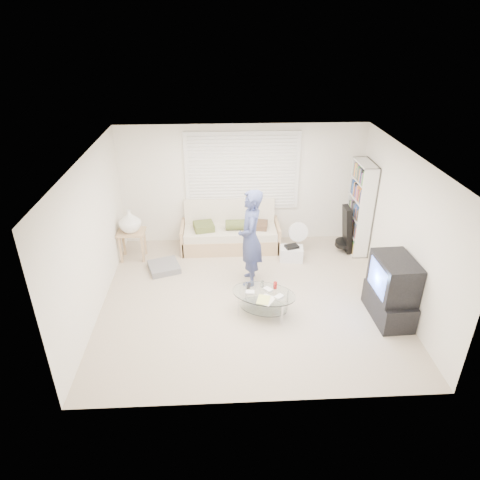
{
  "coord_description": "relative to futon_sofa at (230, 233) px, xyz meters",
  "views": [
    {
      "loc": [
        -0.48,
        -6.08,
        4.34
      ],
      "look_at": [
        -0.15,
        0.3,
        0.99
      ],
      "focal_mm": 32.0,
      "sensor_mm": 36.0,
      "label": 1
    }
  ],
  "objects": [
    {
      "name": "standing_person",
      "position": [
        0.32,
        -1.35,
        0.57
      ],
      "size": [
        0.47,
        0.68,
        1.79
      ],
      "primitive_type": "imported",
      "rotation": [
        0.0,
        0.0,
        -1.64
      ],
      "color": "navy",
      "rests_on": "ground"
    },
    {
      "name": "ground",
      "position": [
        0.27,
        -1.87,
        -0.32
      ],
      "size": [
        5.0,
        5.0,
        0.0
      ],
      "primitive_type": "plane",
      "color": "tan",
      "rests_on": "ground"
    },
    {
      "name": "futon_sofa",
      "position": [
        0.0,
        0.0,
        0.0
      ],
      "size": [
        2.02,
        0.81,
        0.99
      ],
      "color": "tan",
      "rests_on": "ground"
    },
    {
      "name": "guitar_case",
      "position": [
        2.36,
        -0.31,
        0.11
      ],
      "size": [
        0.35,
        0.36,
        0.98
      ],
      "color": "black",
      "rests_on": "ground"
    },
    {
      "name": "storage_bin",
      "position": [
        1.2,
        -0.59,
        -0.18
      ],
      "size": [
        0.5,
        0.38,
        0.32
      ],
      "color": "white",
      "rests_on": "ground"
    },
    {
      "name": "side_table",
      "position": [
        -1.95,
        -0.37,
        0.46
      ],
      "size": [
        0.53,
        0.43,
        1.06
      ],
      "color": "tan",
      "rests_on": "ground"
    },
    {
      "name": "tv_unit",
      "position": [
        2.47,
        -2.49,
        0.19
      ],
      "size": [
        0.58,
        1.0,
        1.07
      ],
      "color": "black",
      "rests_on": "ground"
    },
    {
      "name": "room_shell",
      "position": [
        0.27,
        -1.39,
        1.31
      ],
      "size": [
        5.02,
        4.52,
        2.51
      ],
      "color": "white",
      "rests_on": "ground"
    },
    {
      "name": "bookshelf",
      "position": [
        2.59,
        -0.23,
        0.61
      ],
      "size": [
        0.3,
        0.79,
        1.88
      ],
      "color": "white",
      "rests_on": "ground"
    },
    {
      "name": "coffee_table",
      "position": [
        0.47,
        -2.29,
        -0.01
      ],
      "size": [
        1.21,
        0.99,
        0.51
      ],
      "color": "silver",
      "rests_on": "ground"
    },
    {
      "name": "grey_floor_pillow",
      "position": [
        -1.3,
        -0.85,
        -0.26
      ],
      "size": [
        0.69,
        0.69,
        0.12
      ],
      "primitive_type": "cube",
      "rotation": [
        0.0,
        0.0,
        0.32
      ],
      "color": "slate",
      "rests_on": "ground"
    },
    {
      "name": "floor_fan",
      "position": [
        1.37,
        -0.28,
        0.07
      ],
      "size": [
        0.41,
        0.27,
        0.67
      ],
      "color": "white",
      "rests_on": "ground"
    },
    {
      "name": "window_blinds",
      "position": [
        0.27,
        0.33,
        1.23
      ],
      "size": [
        2.32,
        0.08,
        1.62
      ],
      "color": "silver",
      "rests_on": "ground"
    }
  ]
}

